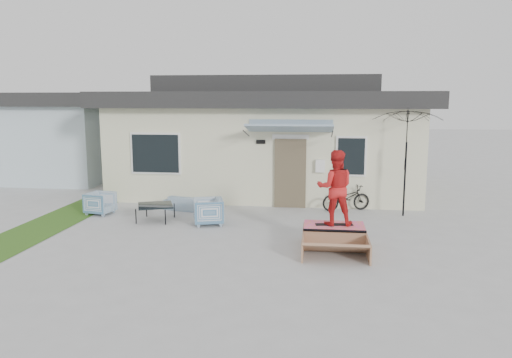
# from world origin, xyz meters

# --- Properties ---
(ground) EXTENTS (90.00, 90.00, 0.00)m
(ground) POSITION_xyz_m (0.00, 0.00, 0.00)
(ground) COLOR #A9A9A9
(ground) RESTS_ON ground
(grass_strip) EXTENTS (1.40, 8.00, 0.01)m
(grass_strip) POSITION_xyz_m (-5.20, 2.00, 0.00)
(grass_strip) COLOR #2D571A
(grass_strip) RESTS_ON ground
(house) EXTENTS (10.80, 8.49, 4.10)m
(house) POSITION_xyz_m (0.00, 7.99, 1.94)
(house) COLOR beige
(house) RESTS_ON ground
(neighbor_house) EXTENTS (8.60, 7.60, 3.50)m
(neighbor_house) POSITION_xyz_m (-10.50, 10.00, 1.78)
(neighbor_house) COLOR #ACBFCA
(neighbor_house) RESTS_ON ground
(loveseat) EXTENTS (1.52, 0.78, 0.57)m
(loveseat) POSITION_xyz_m (-1.98, 3.73, 0.28)
(loveseat) COLOR #39698F
(loveseat) RESTS_ON ground
(armchair_left) EXTENTS (0.75, 0.79, 0.71)m
(armchair_left) POSITION_xyz_m (-4.35, 2.88, 0.35)
(armchair_left) COLOR #39698F
(armchair_left) RESTS_ON ground
(armchair_right) EXTENTS (0.88, 0.92, 0.77)m
(armchair_right) POSITION_xyz_m (-1.02, 2.14, 0.39)
(armchair_right) COLOR #39698F
(armchair_right) RESTS_ON ground
(coffee_table) EXTENTS (1.17, 1.17, 0.45)m
(coffee_table) POSITION_xyz_m (-2.53, 2.35, 0.22)
(coffee_table) COLOR black
(coffee_table) RESTS_ON ground
(bicycle) EXTENTS (1.56, 0.99, 0.94)m
(bicycle) POSITION_xyz_m (2.68, 4.25, 0.47)
(bicycle) COLOR black
(bicycle) RESTS_ON ground
(patio_umbrella) EXTENTS (2.11, 1.98, 2.20)m
(patio_umbrella) POSITION_xyz_m (4.26, 3.79, 1.75)
(patio_umbrella) COLOR black
(patio_umbrella) RESTS_ON ground
(skate_ramp) EXTENTS (1.37, 1.82, 0.45)m
(skate_ramp) POSITION_xyz_m (2.23, 0.69, 0.23)
(skate_ramp) COLOR #93674B
(skate_ramp) RESTS_ON ground
(skateboard) EXTENTS (0.87, 0.33, 0.05)m
(skateboard) POSITION_xyz_m (2.23, 0.73, 0.48)
(skateboard) COLOR black
(skateboard) RESTS_ON skate_ramp
(skater) EXTENTS (0.85, 0.67, 1.69)m
(skater) POSITION_xyz_m (2.23, 0.73, 1.35)
(skater) COLOR red
(skater) RESTS_ON skateboard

